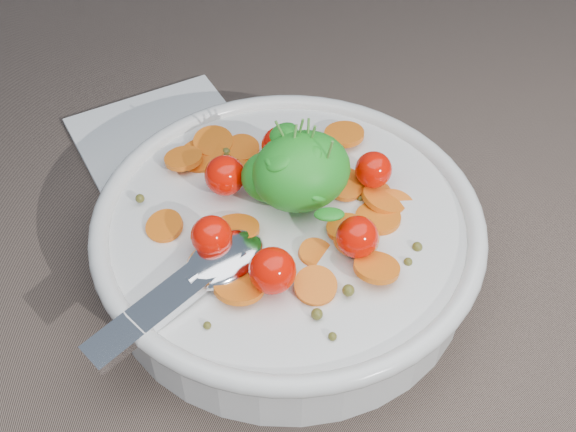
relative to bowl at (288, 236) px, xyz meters
name	(u,v)px	position (x,y,z in m)	size (l,w,h in m)	color
ground	(270,294)	(-0.03, -0.02, -0.04)	(6.00, 6.00, 0.00)	#735E52
bowl	(288,236)	(0.00, 0.00, 0.00)	(0.32, 0.30, 0.13)	silver
napkin	(161,136)	(-0.04, 0.20, -0.03)	(0.15, 0.13, 0.01)	white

